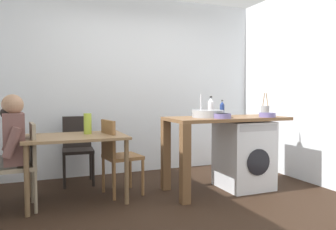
% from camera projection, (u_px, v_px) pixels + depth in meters
% --- Properties ---
extents(ground_plane, '(5.46, 5.46, 0.00)m').
position_uv_depth(ground_plane, '(172.00, 207.00, 3.44)').
color(ground_plane, black).
extents(wall_back, '(4.60, 0.10, 2.70)m').
position_uv_depth(wall_back, '(129.00, 85.00, 4.98)').
color(wall_back, silver).
rests_on(wall_back, ground_plane).
extents(wall_counter_side, '(0.10, 3.80, 2.70)m').
position_uv_depth(wall_counter_side, '(326.00, 83.00, 4.16)').
color(wall_counter_side, silver).
rests_on(wall_counter_side, ground_plane).
extents(dining_table, '(1.10, 0.76, 0.74)m').
position_uv_depth(dining_table, '(76.00, 144.00, 3.63)').
color(dining_table, olive).
rests_on(dining_table, ground_plane).
extents(chair_person_seat, '(0.44, 0.44, 0.90)m').
position_uv_depth(chair_person_seat, '(22.00, 161.00, 3.35)').
color(chair_person_seat, gray).
rests_on(chair_person_seat, ground_plane).
extents(chair_opposite, '(0.46, 0.46, 0.90)m').
position_uv_depth(chair_opposite, '(117.00, 153.00, 3.85)').
color(chair_opposite, olive).
rests_on(chair_opposite, ground_plane).
extents(chair_spare_by_wall, '(0.42, 0.42, 0.90)m').
position_uv_depth(chair_spare_by_wall, '(78.00, 146.00, 4.39)').
color(chair_spare_by_wall, black).
rests_on(chair_spare_by_wall, ground_plane).
extents(seated_person, '(0.52, 0.53, 1.20)m').
position_uv_depth(seated_person, '(4.00, 147.00, 3.26)').
color(seated_person, '#595651').
rests_on(seated_person, ground_plane).
extents(kitchen_counter, '(1.50, 0.68, 0.92)m').
position_uv_depth(kitchen_counter, '(211.00, 130.00, 3.96)').
color(kitchen_counter, brown).
rests_on(kitchen_counter, ground_plane).
extents(washing_machine, '(0.60, 0.61, 0.86)m').
position_uv_depth(washing_machine, '(244.00, 154.00, 4.16)').
color(washing_machine, silver).
rests_on(washing_machine, ground_plane).
extents(sink_basin, '(0.38, 0.38, 0.09)m').
position_uv_depth(sink_basin, '(208.00, 114.00, 3.93)').
color(sink_basin, '#9EA0A5').
rests_on(sink_basin, kitchen_counter).
extents(tap, '(0.02, 0.02, 0.28)m').
position_uv_depth(tap, '(201.00, 106.00, 4.09)').
color(tap, '#B2B2B7').
rests_on(tap, kitchen_counter).
extents(bottle_tall_green, '(0.08, 0.08, 0.26)m').
position_uv_depth(bottle_tall_green, '(211.00, 107.00, 4.23)').
color(bottle_tall_green, silver).
rests_on(bottle_tall_green, kitchen_counter).
extents(bottle_squat_brown, '(0.06, 0.06, 0.21)m').
position_uv_depth(bottle_squat_brown, '(222.00, 109.00, 4.25)').
color(bottle_squat_brown, navy).
rests_on(bottle_squat_brown, kitchen_counter).
extents(mixing_bowl, '(0.21, 0.21, 0.06)m').
position_uv_depth(mixing_bowl, '(222.00, 116.00, 3.78)').
color(mixing_bowl, slate).
rests_on(mixing_bowl, kitchen_counter).
extents(utensil_crock, '(0.11, 0.11, 0.30)m').
position_uv_depth(utensil_crock, '(265.00, 110.00, 4.31)').
color(utensil_crock, gray).
rests_on(utensil_crock, kitchen_counter).
extents(colander, '(0.20, 0.20, 0.06)m').
position_uv_depth(colander, '(267.00, 115.00, 3.99)').
color(colander, slate).
rests_on(colander, kitchen_counter).
extents(vase, '(0.09, 0.09, 0.24)m').
position_uv_depth(vase, '(88.00, 124.00, 3.76)').
color(vase, '#A8C63D').
rests_on(vase, dining_table).
extents(scissors, '(0.15, 0.06, 0.01)m').
position_uv_depth(scissors, '(227.00, 117.00, 3.92)').
color(scissors, '#B2B2B7').
rests_on(scissors, kitchen_counter).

